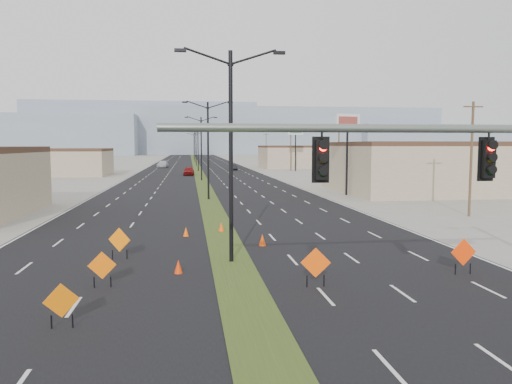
{
  "coord_description": "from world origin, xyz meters",
  "views": [
    {
      "loc": [
        -1.97,
        -11.56,
        5.63
      ],
      "look_at": [
        1.46,
        13.96,
        3.2
      ],
      "focal_mm": 35.0,
      "sensor_mm": 36.0,
      "label": 1
    }
  ],
  "objects": [
    {
      "name": "ground",
      "position": [
        0.0,
        0.0,
        0.0
      ],
      "size": [
        600.0,
        600.0,
        0.0
      ],
      "primitive_type": "plane",
      "color": "gray",
      "rests_on": "ground"
    },
    {
      "name": "road_surface",
      "position": [
        0.0,
        100.0,
        0.0
      ],
      "size": [
        25.0,
        400.0,
        0.02
      ],
      "primitive_type": "cube",
      "color": "black",
      "rests_on": "ground"
    },
    {
      "name": "median_strip",
      "position": [
        0.0,
        100.0,
        0.0
      ],
      "size": [
        2.0,
        400.0,
        0.04
      ],
      "primitive_type": "cube",
      "color": "#2B4217",
      "rests_on": "ground"
    },
    {
      "name": "building_sw_far",
      "position": [
        -32.0,
        85.0,
        2.25
      ],
      "size": [
        30.0,
        14.0,
        4.5
      ],
      "primitive_type": "cube",
      "color": "tan",
      "rests_on": "ground"
    },
    {
      "name": "building_se_near",
      "position": [
        34.0,
        45.0,
        2.75
      ],
      "size": [
        36.0,
        18.0,
        5.5
      ],
      "primitive_type": "cube",
      "color": "tan",
      "rests_on": "ground"
    },
    {
      "name": "building_se_far",
      "position": [
        38.0,
        110.0,
        2.5
      ],
      "size": [
        44.0,
        16.0,
        5.0
      ],
      "primitive_type": "cube",
      "color": "tan",
      "rests_on": "ground"
    },
    {
      "name": "mesa_center",
      "position": [
        40.0,
        300.0,
        14.0
      ],
      "size": [
        220.0,
        50.0,
        28.0
      ],
      "primitive_type": "cube",
      "color": "gray",
      "rests_on": "ground"
    },
    {
      "name": "mesa_east",
      "position": [
        180.0,
        290.0,
        9.0
      ],
      "size": [
        160.0,
        50.0,
        18.0
      ],
      "primitive_type": "cube",
      "color": "gray",
      "rests_on": "ground"
    },
    {
      "name": "mesa_backdrop",
      "position": [
        -30.0,
        320.0,
        16.0
      ],
      "size": [
        140.0,
        50.0,
        32.0
      ],
      "primitive_type": "cube",
      "color": "gray",
      "rests_on": "ground"
    },
    {
      "name": "streetlight_0",
      "position": [
        0.0,
        12.0,
        5.42
      ],
      "size": [
        5.15,
        0.24,
        10.02
      ],
      "color": "black",
      "rests_on": "ground"
    },
    {
      "name": "streetlight_1",
      "position": [
        0.0,
        40.0,
        5.42
      ],
      "size": [
        5.15,
        0.24,
        10.02
      ],
      "color": "black",
      "rests_on": "ground"
    },
    {
      "name": "streetlight_2",
      "position": [
        0.0,
        68.0,
        5.42
      ],
      "size": [
        5.15,
        0.24,
        10.02
      ],
      "color": "black",
      "rests_on": "ground"
    },
    {
      "name": "streetlight_3",
      "position": [
        0.0,
        96.0,
        5.42
      ],
      "size": [
        5.15,
        0.24,
        10.02
      ],
      "color": "black",
      "rests_on": "ground"
    },
    {
      "name": "streetlight_4",
      "position": [
        0.0,
        124.0,
        5.42
      ],
      "size": [
        5.15,
        0.24,
        10.02
      ],
      "color": "black",
      "rests_on": "ground"
    },
    {
      "name": "streetlight_5",
      "position": [
        0.0,
        152.0,
        5.42
      ],
      "size": [
        5.15,
        0.24,
        10.02
      ],
      "color": "black",
      "rests_on": "ground"
    },
    {
      "name": "streetlight_6",
      "position": [
        0.0,
        180.0,
        5.42
      ],
      "size": [
        5.15,
        0.24,
        10.02
      ],
      "color": "black",
      "rests_on": "ground"
    },
    {
      "name": "utility_pole_0",
      "position": [
        20.0,
        25.0,
        4.67
      ],
      "size": [
        1.6,
        0.2,
        9.0
      ],
      "color": "#4C3823",
      "rests_on": "ground"
    },
    {
      "name": "utility_pole_1",
      "position": [
        20.0,
        60.0,
        4.67
      ],
      "size": [
        1.6,
        0.2,
        9.0
      ],
      "color": "#4C3823",
      "rests_on": "ground"
    },
    {
      "name": "utility_pole_2",
      "position": [
        20.0,
        95.0,
        4.67
      ],
      "size": [
        1.6,
        0.2,
        9.0
      ],
      "color": "#4C3823",
      "rests_on": "ground"
    },
    {
      "name": "utility_pole_3",
      "position": [
        20.0,
        130.0,
        4.67
      ],
      "size": [
        1.6,
        0.2,
        9.0
      ],
      "color": "#4C3823",
      "rests_on": "ground"
    },
    {
      "name": "car_left",
      "position": [
        -2.0,
        81.94,
        0.8
      ],
      "size": [
        2.16,
        4.81,
        1.61
      ],
      "primitive_type": "imported",
      "rotation": [
        0.0,
        0.0,
        -0.06
      ],
      "color": "maroon",
      "rests_on": "ground"
    },
    {
      "name": "car_mid",
      "position": [
        7.85,
        99.8,
        0.64
      ],
      "size": [
        1.63,
        3.99,
        1.29
      ],
      "primitive_type": "imported",
      "rotation": [
        0.0,
        0.0,
        0.07
      ],
      "color": "black",
      "rests_on": "ground"
    },
    {
      "name": "car_far",
      "position": [
        -8.52,
        115.08,
        0.83
      ],
      "size": [
        2.81,
        5.88,
        1.65
      ],
      "primitive_type": "imported",
      "rotation": [
        0.0,
        0.0,
        -0.09
      ],
      "color": "silver",
      "rests_on": "ground"
    },
    {
      "name": "construction_sign_0",
      "position": [
        -5.42,
        8.34,
        0.85
      ],
      "size": [
        1.1,
        0.14,
        1.46
      ],
      "rotation": [
        0.0,
        0.0,
        0.09
      ],
      "color": "#EF6005",
      "rests_on": "ground"
    },
    {
      "name": "construction_sign_1",
      "position": [
        -5.9,
        3.97,
        0.83
      ],
      "size": [
        1.02,
        0.41,
        1.43
      ],
      "rotation": [
        0.0,
        0.0,
        0.35
      ],
      "color": "#D56204",
      "rests_on": "ground"
    },
    {
      "name": "construction_sign_2",
      "position": [
        -5.41,
        13.28,
        0.93
      ],
      "size": [
        1.11,
        0.51,
        1.58
      ],
      "rotation": [
        0.0,
        0.0,
        -0.41
      ],
      "color": "orange",
      "rests_on": "ground"
    },
    {
      "name": "construction_sign_3",
      "position": [
        2.95,
        7.31,
        0.94
      ],
      "size": [
        1.19,
        0.23,
        1.59
      ],
      "rotation": [
        0.0,
        0.0,
        -0.16
      ],
      "color": "#FF4F05",
      "rests_on": "ground"
    },
    {
      "name": "construction_sign_4",
      "position": [
        9.81,
        8.35,
        0.93
      ],
      "size": [
        1.19,
        0.11,
        1.59
      ],
      "rotation": [
        0.0,
        0.0,
        0.06
      ],
      "color": "#FF3805",
      "rests_on": "ground"
    },
    {
      "name": "cone_0",
      "position": [
        -2.49,
        10.15,
        0.31
      ],
      "size": [
        0.49,
        0.49,
        0.62
      ],
      "primitive_type": "cone",
      "rotation": [
        0.0,
        0.0,
        0.38
      ],
      "color": "red",
      "rests_on": "ground"
    },
    {
      "name": "cone_1",
      "position": [
        2.05,
        15.66,
        0.34
      ],
      "size": [
        0.46,
        0.46,
        0.67
      ],
      "primitive_type": "cone",
      "rotation": [
        0.0,
        0.0,
        -0.15
      ],
      "color": "#EB4004",
      "rests_on": "ground"
    },
    {
      "name": "cone_2",
      "position": [
        0.05,
        20.46,
        0.33
      ],
      "size": [
        0.5,
        0.5,
        0.65
      ],
      "primitive_type": "cone",
      "rotation": [
        0.0,
        0.0,
        0.34
      ],
      "color": "#FF5305",
      "rests_on": "ground"
    },
    {
      "name": "cone_3",
      "position": [
        -2.21,
        19.1,
        0.3
      ],
      "size": [
        0.37,
        0.37,
        0.6
      ],
      "primitive_type": "cone",
      "rotation": [
        0.0,
        0.0,
        0.04
      ],
      "color": "#FF5705",
      "rests_on": "ground"
    },
    {
      "name": "pole_sign_east_near",
      "position": [
        15.62,
        42.58,
        7.38
      ],
      "size": [
        2.96,
        0.99,
        9.08
      ],
      "rotation": [
        0.0,
        0.0,
        0.22
      ],
      "color": "black",
      "rests_on": "ground"
    },
    {
      "name": "pole_sign_east_far",
      "position": [
        20.69,
        93.39,
        8.19
      ],
      "size": [
        3.26,
        0.42,
        9.99
      ],
      "rotation": [
        0.0,
        0.0,
        0.01
      ],
      "color": "black",
      "rests_on": "ground"
    }
  ]
}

